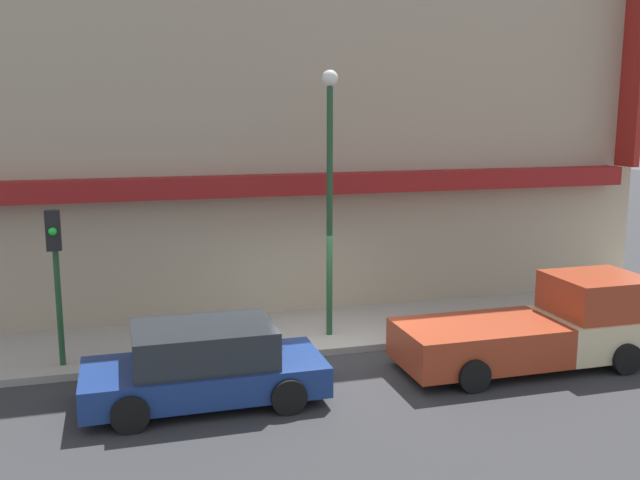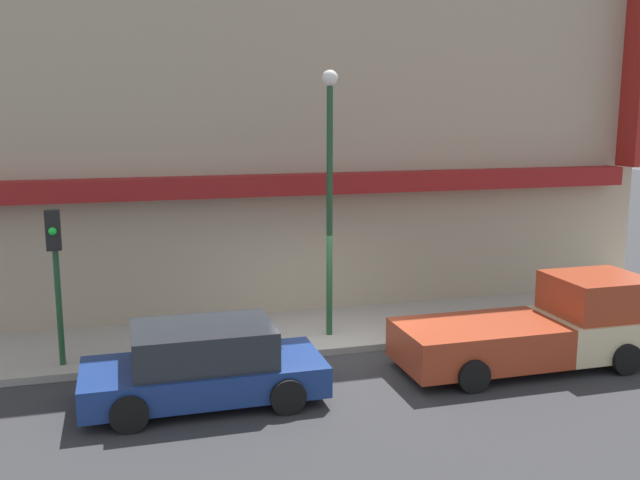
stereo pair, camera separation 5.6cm
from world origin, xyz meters
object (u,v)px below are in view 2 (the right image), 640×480
parked_car (204,365)px  traffic_light (55,259)px  fire_hydrant (209,338)px  pickup_truck (543,328)px  street_lamp (330,175)px

parked_car → traffic_light: traffic_light is taller
traffic_light → fire_hydrant: bearing=1.0°
parked_car → fire_hydrant: bearing=81.0°
parked_car → traffic_light: 3.83m
pickup_truck → fire_hydrant: 7.11m
fire_hydrant → street_lamp: street_lamp is taller
street_lamp → parked_car: bearing=-139.7°
fire_hydrant → pickup_truck: bearing=-18.7°
pickup_truck → fire_hydrant: (-6.73, 2.28, -0.32)m
fire_hydrant → street_lamp: 4.46m
street_lamp → traffic_light: 6.05m
street_lamp → traffic_light: bearing=-175.1°
pickup_truck → street_lamp: 5.65m
pickup_truck → fire_hydrant: size_ratio=8.68×
fire_hydrant → traffic_light: traffic_light is taller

